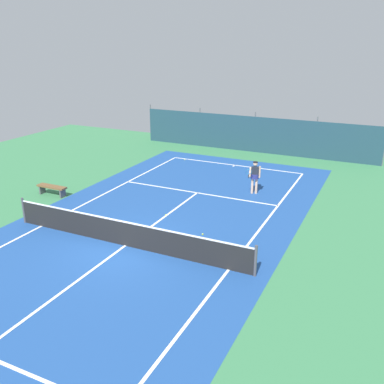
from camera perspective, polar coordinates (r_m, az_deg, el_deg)
The scene contains 10 objects.
ground_plane at distance 16.19m, azimuth -8.90°, elevation -7.12°, with size 36.00×36.00×0.00m, color #387A4C.
court_surface at distance 16.19m, azimuth -8.90°, elevation -7.11°, with size 11.02×26.60×0.01m.
tennis_net at distance 15.97m, azimuth -8.99°, elevation -5.49°, with size 10.12×0.10×1.10m.
back_fence at distance 29.84m, azimuth 8.55°, elevation 6.80°, with size 16.30×0.98×2.70m.
tennis_player at distance 21.17m, azimuth 8.39°, elevation 2.26°, with size 0.60×0.81×1.64m.
tennis_ball_near_player at distance 16.82m, azimuth 1.44°, elevation -5.67°, with size 0.07×0.07×0.07m, color #CCDB33.
tennis_ball_midcourt at distance 27.16m, azimuth -0.97°, elevation 4.35°, with size 0.07×0.07×0.07m, color #CCDB33.
tennis_ball_by_sideline at distance 18.62m, azimuth -3.53°, elevation -3.09°, with size 0.07×0.07×0.07m, color #CCDB33.
parked_car at distance 31.67m, azimuth 9.68°, elevation 7.81°, with size 2.40×4.39×1.68m.
courtside_bench at distance 21.98m, azimuth -18.24°, elevation 0.50°, with size 1.60×0.40×0.49m.
Camera 1 is at (8.36, -11.81, 7.26)m, focal length 39.84 mm.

